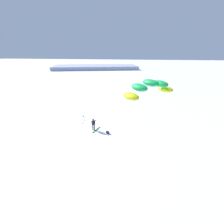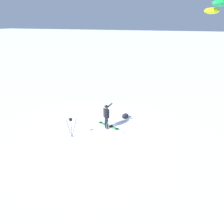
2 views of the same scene
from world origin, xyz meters
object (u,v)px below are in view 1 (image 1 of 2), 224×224
at_px(snowboard, 96,130).
at_px(traction_kite, 150,88).
at_px(snowboarder, 93,123).
at_px(ski_poles, 82,126).
at_px(gear_bag_large, 108,132).
at_px(camera_tripod, 83,118).

xyz_separation_m(snowboard, traction_kite, (5.40, -6.41, 7.35)).
bearing_deg(snowboarder, ski_poles, -157.25).
relative_size(snowboard, gear_bag_large, 2.63).
distance_m(snowboarder, traction_kite, 10.74).
relative_size(snowboarder, traction_kite, 0.43).
relative_size(traction_kite, ski_poles, 3.09).
distance_m(snowboard, gear_bag_large, 1.71).
distance_m(gear_bag_large, ski_poles, 3.36).
relative_size(gear_bag_large, camera_tripod, 0.53).
distance_m(snowboard, traction_kite, 11.15).
bearing_deg(snowboarder, gear_bag_large, -18.38).
height_order(gear_bag_large, camera_tripod, camera_tripod).
relative_size(traction_kite, gear_bag_large, 5.74).
distance_m(snowboarder, camera_tripod, 2.35).
distance_m(gear_bag_large, camera_tripod, 4.38).
relative_size(gear_bag_large, ski_poles, 0.54).
bearing_deg(camera_tripod, ski_poles, -77.39).
distance_m(snowboarder, gear_bag_large, 2.19).
xyz_separation_m(snowboarder, ski_poles, (-1.36, -0.57, -0.16)).
bearing_deg(traction_kite, snowboarder, 131.96).
height_order(gear_bag_large, ski_poles, ski_poles).
height_order(traction_kite, camera_tripod, traction_kite).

